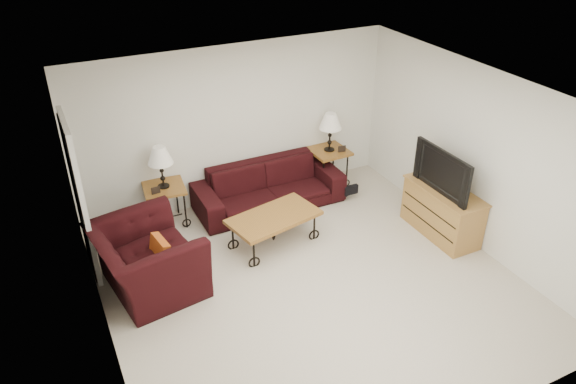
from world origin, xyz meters
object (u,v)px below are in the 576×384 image
(side_table_left, at_px, (166,205))
(lamp_right, at_px, (330,132))
(tv_stand, at_px, (442,212))
(television, at_px, (448,170))
(coffee_table, at_px, (274,230))
(sofa, at_px, (269,186))
(backpack, at_px, (347,184))
(armchair, at_px, (147,260))
(lamp_left, at_px, (161,167))
(side_table_right, at_px, (329,167))

(side_table_left, height_order, lamp_right, lamp_right)
(tv_stand, height_order, television, television)
(coffee_table, height_order, tv_stand, tv_stand)
(sofa, distance_m, coffee_table, 1.07)
(side_table_left, height_order, backpack, side_table_left)
(sofa, bearing_deg, armchair, -151.75)
(coffee_table, bearing_deg, lamp_left, 135.94)
(television, bearing_deg, coffee_table, -109.79)
(side_table_left, relative_size, lamp_left, 1.00)
(side_table_left, height_order, armchair, armchair)
(sofa, distance_m, side_table_right, 1.20)
(side_table_left, bearing_deg, armchair, -113.75)
(television, xyz_separation_m, backpack, (-0.66, 1.50, -0.81))
(television, bearing_deg, armchair, -98.91)
(sofa, height_order, lamp_right, lamp_right)
(television, bearing_deg, tv_stand, 90.00)
(coffee_table, bearing_deg, lamp_right, 37.17)
(coffee_table, height_order, armchair, armchair)
(side_table_right, relative_size, backpack, 1.37)
(side_table_left, height_order, television, television)
(lamp_left, bearing_deg, coffee_table, -44.06)
(armchair, distance_m, television, 4.18)
(television, relative_size, backpack, 2.31)
(lamp_left, distance_m, armchair, 1.57)
(sofa, relative_size, television, 2.13)
(sofa, xyz_separation_m, armchair, (-2.19, -1.17, 0.09))
(sofa, relative_size, lamp_right, 3.60)
(lamp_right, distance_m, television, 2.12)
(side_table_left, distance_m, coffee_table, 1.70)
(tv_stand, height_order, backpack, tv_stand)
(lamp_left, relative_size, television, 0.59)
(armchair, bearing_deg, coffee_table, -93.01)
(side_table_right, distance_m, tv_stand, 2.13)
(side_table_right, distance_m, backpack, 0.51)
(armchair, bearing_deg, side_table_right, -76.66)
(side_table_right, relative_size, television, 0.59)
(armchair, height_order, tv_stand, armchair)
(lamp_right, height_order, backpack, lamp_right)
(coffee_table, distance_m, backpack, 1.75)
(lamp_left, xyz_separation_m, television, (3.49, -2.00, 0.09))
(coffee_table, bearing_deg, armchair, -174.44)
(television, bearing_deg, lamp_right, -160.24)
(side_table_left, distance_m, television, 4.08)
(lamp_right, bearing_deg, television, -70.24)
(sofa, relative_size, lamp_left, 3.63)
(lamp_right, height_order, tv_stand, lamp_right)
(side_table_left, height_order, lamp_left, lamp_left)
(lamp_left, height_order, tv_stand, lamp_left)
(lamp_right, bearing_deg, backpack, -83.13)
(side_table_left, xyz_separation_m, armchair, (-0.60, -1.35, 0.11))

